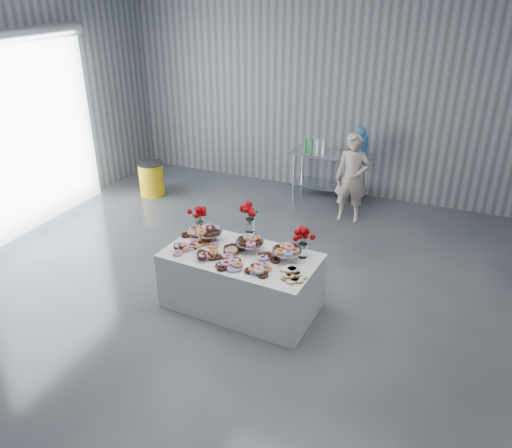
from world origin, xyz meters
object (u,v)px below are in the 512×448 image
(display_table, at_px, (241,281))
(person, at_px, (352,178))
(trash_barrel, at_px, (151,179))
(water_jug, at_px, (360,143))
(prep_table, at_px, (331,167))

(display_table, distance_m, person, 3.19)
(display_table, distance_m, trash_barrel, 4.15)
(person, bearing_deg, water_jug, 88.02)
(prep_table, bearing_deg, person, -54.10)
(water_jug, bearing_deg, display_table, -97.86)
(person, bearing_deg, prep_table, 117.63)
(display_table, bearing_deg, water_jug, 82.14)
(display_table, height_order, water_jug, water_jug)
(water_jug, xyz_separation_m, trash_barrel, (-3.72, -1.25, -0.82))
(water_jug, relative_size, person, 0.36)
(prep_table, relative_size, person, 0.97)
(trash_barrel, bearing_deg, water_jug, 18.56)
(prep_table, distance_m, trash_barrel, 3.47)
(water_jug, xyz_separation_m, person, (0.09, -0.81, -0.38))
(display_table, xyz_separation_m, person, (0.63, 3.10, 0.40))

